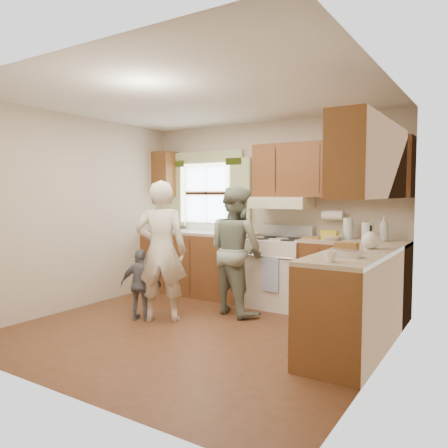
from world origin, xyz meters
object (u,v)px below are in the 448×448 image
Objects in this scene: woman_right at (236,250)px; child at (141,285)px; woman_left at (161,251)px; stove at (279,271)px.

child is (-0.80, -0.85, -0.37)m from woman_right.
woman_right is at bearing -156.78° from woman_left.
woman_left is 1.04× the size of woman_right.
child is at bearing -127.63° from stove.
woman_left is at bearing -179.27° from child.
woman_right is (-0.31, -0.59, 0.33)m from stove.
woman_right is at bearing -158.29° from child.
stove is 0.67× the size of woman_right.
stove is 1.27× the size of child.
child is (-1.11, -1.44, -0.05)m from stove.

